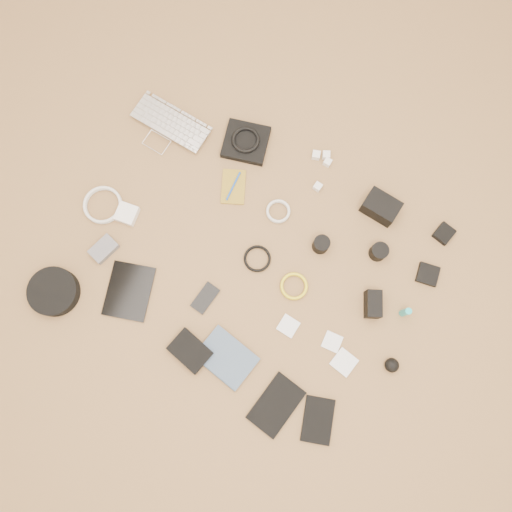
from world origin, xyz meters
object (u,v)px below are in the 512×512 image
at_px(phone, 205,298).
at_px(paperback, 213,374).
at_px(dslr_camera, 381,207).
at_px(laptop, 165,132).
at_px(tablet, 129,291).
at_px(headphone_case, 54,292).

bearing_deg(phone, paperback, -47.09).
bearing_deg(dslr_camera, phone, -119.98).
xyz_separation_m(laptop, paperback, (0.60, -0.81, -0.00)).
height_order(laptop, dslr_camera, dslr_camera).
distance_m(dslr_camera, paperback, 0.93).
xyz_separation_m(laptop, dslr_camera, (0.94, 0.05, 0.03)).
bearing_deg(phone, dslr_camera, 62.80).
relative_size(laptop, tablet, 1.52).
bearing_deg(phone, headphone_case, -146.68).
bearing_deg(laptop, dslr_camera, 10.49).
height_order(laptop, phone, laptop).
bearing_deg(phone, tablet, -149.66).
bearing_deg(laptop, paperback, -46.03).
height_order(tablet, phone, same).
bearing_deg(dslr_camera, laptop, -168.24).
xyz_separation_m(phone, paperback, (0.15, -0.25, 0.01)).
bearing_deg(tablet, phone, 5.61).
height_order(phone, paperback, paperback).
xyz_separation_m(dslr_camera, headphone_case, (-1.03, -0.83, -0.01)).
distance_m(dslr_camera, tablet, 1.05).
height_order(headphone_case, paperback, headphone_case).
relative_size(laptop, dslr_camera, 2.42).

